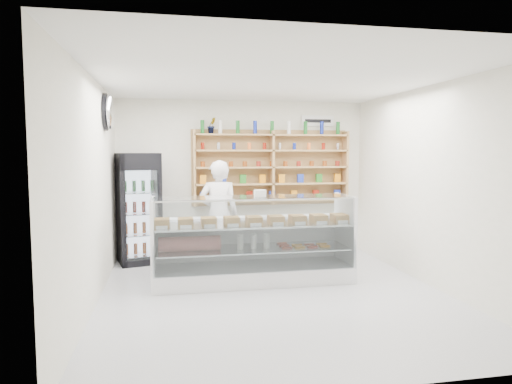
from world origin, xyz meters
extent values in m
plane|color=#BABABF|center=(0.00, 0.00, 0.00)|extent=(5.00, 5.00, 0.00)
plane|color=white|center=(0.00, 0.00, 2.80)|extent=(5.00, 5.00, 0.00)
plane|color=white|center=(0.00, 2.50, 1.40)|extent=(4.50, 0.00, 4.50)
plane|color=white|center=(0.00, -2.50, 1.40)|extent=(4.50, 0.00, 4.50)
plane|color=white|center=(-2.25, 0.00, 1.40)|extent=(0.00, 5.00, 5.00)
plane|color=white|center=(2.25, 0.00, 1.40)|extent=(0.00, 5.00, 5.00)
cube|color=white|center=(-0.17, 0.64, 0.12)|extent=(2.86, 0.81, 0.24)
cube|color=white|center=(-0.17, 1.02, 0.54)|extent=(2.86, 0.05, 0.60)
cube|color=silver|center=(-0.17, 0.64, 0.49)|extent=(2.74, 0.71, 0.02)
cube|color=silver|center=(-0.17, 0.64, 0.84)|extent=(2.80, 0.74, 0.02)
cube|color=silver|center=(-0.17, 0.25, 0.74)|extent=(2.80, 0.12, 1.00)
cube|color=silver|center=(-0.17, 0.60, 1.24)|extent=(2.80, 0.57, 0.01)
imported|color=silver|center=(-0.56, 1.59, 0.87)|extent=(0.67, 0.47, 1.74)
cube|color=black|center=(-1.85, 2.14, 0.93)|extent=(0.80, 0.79, 1.86)
cube|color=#2C0432|center=(-1.92, 1.84, 1.72)|extent=(0.64, 0.18, 0.26)
cube|color=silver|center=(-1.92, 1.83, 0.84)|extent=(0.55, 0.14, 1.47)
cube|color=#A67B4E|center=(-0.90, 2.34, 1.59)|extent=(0.04, 0.28, 1.33)
cube|color=#A67B4E|center=(0.50, 2.34, 1.59)|extent=(0.04, 0.28, 1.33)
cube|color=#A67B4E|center=(1.90, 2.34, 1.59)|extent=(0.04, 0.28, 1.33)
cube|color=#A67B4E|center=(0.50, 2.34, 1.00)|extent=(2.80, 0.28, 0.03)
cube|color=#A67B4E|center=(0.50, 2.34, 1.30)|extent=(2.80, 0.28, 0.03)
cube|color=#A67B4E|center=(0.50, 2.34, 1.60)|extent=(2.80, 0.28, 0.03)
cube|color=#A67B4E|center=(0.50, 2.34, 1.90)|extent=(2.80, 0.28, 0.03)
cube|color=#A67B4E|center=(0.50, 2.34, 2.18)|extent=(2.80, 0.28, 0.03)
imported|color=#1E6626|center=(-0.59, 2.34, 2.34)|extent=(0.20, 0.18, 0.29)
ellipsoid|color=silver|center=(-2.17, 1.20, 2.45)|extent=(0.15, 0.50, 0.50)
cube|color=white|center=(1.40, 2.47, 2.45)|extent=(0.62, 0.03, 0.20)
camera|label=1|loc=(-1.34, -5.72, 1.88)|focal=32.00mm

